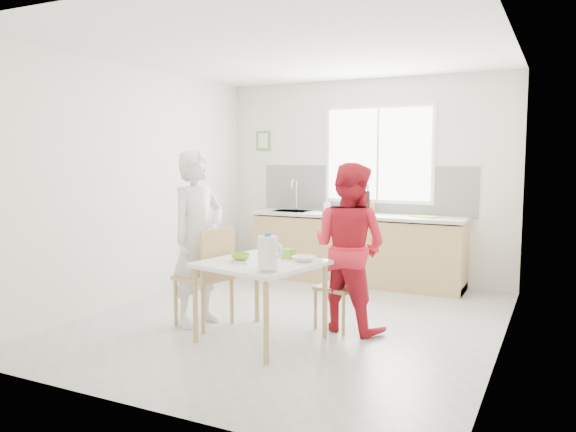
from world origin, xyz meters
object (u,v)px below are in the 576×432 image
Objects in this scene: person_red at (349,247)px; bowl_green at (241,257)px; chair_left at (209,272)px; person_white at (198,238)px; bowl_white at (304,259)px; chair_far at (342,282)px; wine_bottle_b at (368,202)px; wine_bottle_a at (364,201)px; dining_table at (261,270)px; milk_jug at (268,252)px.

bowl_green is at bearing 51.67° from person_red.
person_white reaches higher than chair_left.
person_white reaches higher than bowl_white.
chair_far is 2.16m from wine_bottle_b.
person_red is 5.04× the size of wine_bottle_a.
dining_table is 3.51× the size of wine_bottle_a.
milk_jug is (-0.09, -0.52, 0.14)m from bowl_white.
chair_far is 4.17× the size of bowl_white.
person_white is 2.75m from wine_bottle_a.
chair_far is 1.18m from milk_jug.
wine_bottle_b is at bearing 88.01° from dining_table.
bowl_green is (0.45, -0.15, 0.21)m from chair_left.
chair_far is at bearing 88.66° from milk_jug.
bowl_green is 2.82m from wine_bottle_a.
dining_table is 0.85m from person_white.
bowl_green is at bearing -94.73° from wine_bottle_a.
wine_bottle_b is at bearing -7.27° from person_white.
chair_far is at bearing 54.78° from dining_table.
person_red is at bearing 47.84° from dining_table.
wine_bottle_b is (-0.16, 3.09, 0.18)m from milk_jug.
person_red is at bearing -76.37° from wine_bottle_b.
chair_far is at bearing -20.55° from person_red.
chair_left is 1.21× the size of chair_far.
person_white is at bearing 31.33° from person_red.
bowl_green is (-0.21, -0.01, 0.10)m from dining_table.
chair_far is at bearing 73.01° from bowl_white.
bowl_white is (-0.26, -0.48, -0.05)m from person_red.
person_red is at bearing 83.12° from milk_jug.
wine_bottle_a is (-0.58, 2.12, 0.27)m from person_red.
bowl_green is 2.79m from wine_bottle_b.
dining_table is at bearing -90.51° from wine_bottle_a.
wine_bottle_a is at bearing 97.02° from bowl_white.
wine_bottle_b reaches higher than bowl_green.
bowl_white is at bearing 27.91° from dining_table.
bowl_green is (-0.81, -0.67, -0.05)m from person_red.
wine_bottle_a is (0.69, 2.64, 0.54)m from chair_left.
bowl_white is at bearing -82.98° from wine_bottle_a.
person_white is 5.42× the size of wine_bottle_a.
person_white is at bearing 168.10° from dining_table.
person_white reaches higher than wine_bottle_a.
wine_bottle_a reaches higher than bowl_white.
wine_bottle_b reaches higher than bowl_white.
chair_left is at bearing 162.10° from bowl_green.
person_red is at bearing -20.55° from chair_far.
bowl_green is 0.58× the size of wine_bottle_b.
wine_bottle_b reaches higher than chair_left.
person_red is at bearing 61.98° from bowl_white.
dining_table is at bearing 2.14° from bowl_green.
person_red reaches higher than wine_bottle_a.
chair_left is 3.08× the size of wine_bottle_a.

